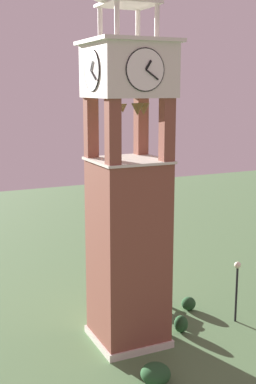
% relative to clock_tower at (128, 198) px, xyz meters
% --- Properties ---
extents(ground, '(80.00, 80.00, 0.00)m').
position_rel_clock_tower_xyz_m(ground, '(0.00, 0.00, -7.22)').
color(ground, '#517547').
extents(clock_tower, '(3.79, 3.79, 17.53)m').
position_rel_clock_tower_xyz_m(clock_tower, '(0.00, 0.00, 0.00)').
color(clock_tower, brown).
rests_on(clock_tower, ground).
extents(park_bench, '(1.45, 1.44, 0.95)m').
position_rel_clock_tower_xyz_m(park_bench, '(2.71, -2.99, -6.74)').
color(park_bench, brown).
rests_on(park_bench, ground).
extents(lamp_post, '(0.36, 0.36, 3.36)m').
position_rel_clock_tower_xyz_m(lamp_post, '(-0.59, -6.10, -4.85)').
color(lamp_post, black).
rests_on(lamp_post, ground).
extents(trash_bin, '(0.52, 0.52, 0.80)m').
position_rel_clock_tower_xyz_m(trash_bin, '(2.25, -3.02, -6.82)').
color(trash_bin, '#4C4C51').
rests_on(trash_bin, ground).
extents(shrub_near_entry, '(1.29, 1.29, 0.86)m').
position_rel_clock_tower_xyz_m(shrub_near_entry, '(-3.95, 0.53, -6.79)').
color(shrub_near_entry, '#234C28').
rests_on(shrub_near_entry, ground).
extents(shrub_left_of_tower, '(0.72, 0.72, 0.89)m').
position_rel_clock_tower_xyz_m(shrub_left_of_tower, '(-0.43, -2.80, -6.78)').
color(shrub_left_of_tower, '#234C28').
rests_on(shrub_left_of_tower, ground).
extents(shrub_behind_bench, '(0.81, 0.81, 0.75)m').
position_rel_clock_tower_xyz_m(shrub_behind_bench, '(1.70, -4.56, -6.85)').
color(shrub_behind_bench, '#234C28').
rests_on(shrub_behind_bench, ground).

